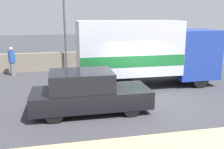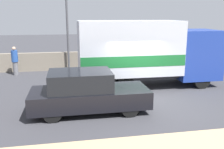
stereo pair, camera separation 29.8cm
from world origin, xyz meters
name	(u,v)px [view 1 (the left image)]	position (x,y,z in m)	size (l,w,h in m)	color
ground_plane	(141,100)	(0.00, 0.00, 0.00)	(80.00, 80.00, 0.00)	#38383D
stone_wall_backdrop	(109,59)	(0.00, 7.06, 0.61)	(60.00, 0.35, 1.22)	gray
street_lamp	(65,19)	(-3.02, 6.61, 3.40)	(0.56, 0.28, 5.75)	#4C4C51
box_truck	(144,51)	(0.84, 2.22, 1.84)	(7.27, 2.45, 3.40)	navy
car_hatchback	(88,92)	(-2.43, -0.91, 0.79)	(4.49, 1.79, 1.62)	black
pedestrian	(12,61)	(-6.32, 6.02, 0.93)	(0.39, 0.39, 1.79)	slate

